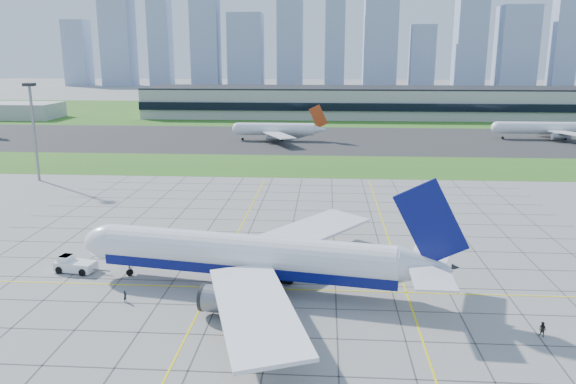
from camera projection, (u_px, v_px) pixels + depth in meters
name	position (u px, v px, depth m)	size (l,w,h in m)	color
ground	(281.00, 284.00, 82.31)	(1400.00, 1400.00, 0.00)	gray
grass_median	(305.00, 166.00, 169.51)	(700.00, 35.00, 0.04)	#2C631C
asphalt_taxiway	(310.00, 139.00, 222.80)	(700.00, 75.00, 0.04)	#383838
grass_far	(315.00, 112.00, 329.38)	(700.00, 145.00, 0.04)	#2C631C
apron_markings	(289.00, 257.00, 93.03)	(120.00, 130.00, 0.03)	#474744
terminal	(389.00, 102.00, 300.54)	(260.00, 43.00, 15.80)	#B7B7B2
service_block	(10.00, 111.00, 295.32)	(50.00, 25.00, 8.00)	#B7B7B2
light_mast	(33.00, 120.00, 146.02)	(2.50, 2.50, 25.60)	gray
city_skyline	(313.00, 28.00, 572.63)	(523.00, 32.40, 160.00)	#96A7C4
airliner	(251.00, 256.00, 79.76)	(55.27, 55.54, 17.51)	white
pushback_tug	(74.00, 264.00, 86.78)	(9.03, 3.97, 2.48)	white
crew_near	(125.00, 296.00, 76.06)	(0.59, 0.39, 1.62)	black
crew_far	(542.00, 329.00, 66.67)	(0.89, 0.70, 1.84)	black
distant_jet_1	(277.00, 129.00, 218.12)	(34.94, 42.66, 14.08)	white
distant_jet_2	(556.00, 128.00, 221.35)	(50.27, 42.66, 14.08)	white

